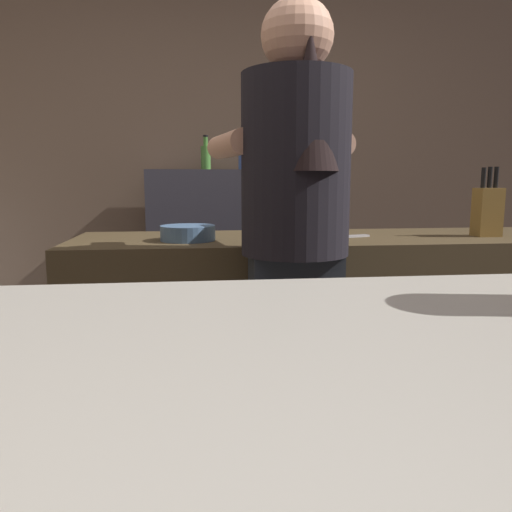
% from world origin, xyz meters
% --- Properties ---
extents(wall_back, '(5.20, 0.10, 2.70)m').
position_xyz_m(wall_back, '(0.00, 2.20, 1.35)').
color(wall_back, brown).
rests_on(wall_back, ground).
extents(prep_counter, '(2.10, 0.60, 0.91)m').
position_xyz_m(prep_counter, '(0.35, 0.70, 0.45)').
color(prep_counter, '#493B24').
rests_on(prep_counter, ground).
extents(back_shelf, '(0.86, 0.36, 1.21)m').
position_xyz_m(back_shelf, '(-0.08, 1.92, 0.60)').
color(back_shelf, '#373641').
rests_on(back_shelf, ground).
extents(bartender, '(0.47, 0.54, 1.68)m').
position_xyz_m(bartender, '(0.11, 0.24, 0.97)').
color(bartender, '#262B33').
rests_on(bartender, ground).
extents(knife_block, '(0.10, 0.08, 0.29)m').
position_xyz_m(knife_block, '(1.00, 0.63, 1.02)').
color(knife_block, olive).
rests_on(knife_block, prep_counter).
extents(mixing_bowl, '(0.21, 0.21, 0.06)m').
position_xyz_m(mixing_bowl, '(-0.23, 0.63, 0.94)').
color(mixing_bowl, '#4C6E94').
rests_on(mixing_bowl, prep_counter).
extents(chefs_knife, '(0.24, 0.10, 0.01)m').
position_xyz_m(chefs_knife, '(0.39, 0.65, 0.91)').
color(chefs_knife, silver).
rests_on(chefs_knife, prep_counter).
extents(bottle_hot_sauce, '(0.07, 0.07, 0.22)m').
position_xyz_m(bottle_hot_sauce, '(0.10, 1.89, 1.29)').
color(bottle_hot_sauce, '#38549F').
rests_on(bottle_hot_sauce, back_shelf).
extents(bottle_olive_oil, '(0.06, 0.06, 0.22)m').
position_xyz_m(bottle_olive_oil, '(-0.14, 1.99, 1.30)').
color(bottle_olive_oil, '#4B8839').
rests_on(bottle_olive_oil, back_shelf).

